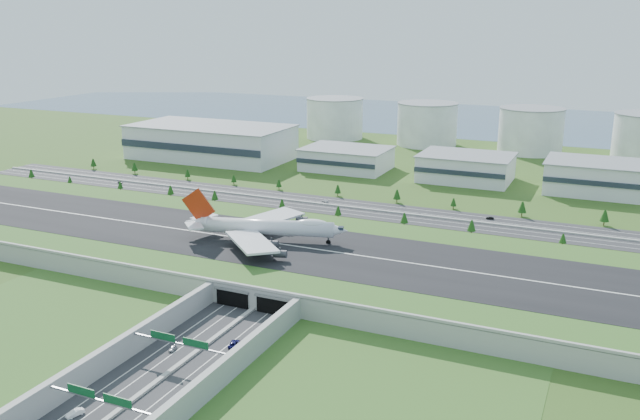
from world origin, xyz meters
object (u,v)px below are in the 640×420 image
at_px(car_0, 173,348).
at_px(car_7, 325,201).
at_px(car_4, 120,182).
at_px(car_2, 234,344).
at_px(fuel_tank_a, 335,119).
at_px(boeing_747, 265,227).
at_px(car_1, 75,413).
at_px(car_5, 490,218).

xyz_separation_m(car_0, car_7, (-29.51, 188.58, -0.00)).
height_order(car_4, car_7, car_7).
relative_size(car_0, car_2, 0.64).
bearing_deg(car_2, car_4, -57.21).
xyz_separation_m(fuel_tank_a, boeing_747, (97.20, -308.18, -2.97)).
xyz_separation_m(car_1, car_4, (-168.94, 218.96, -0.16)).
bearing_deg(fuel_tank_a, car_5, -49.28).
bearing_deg(car_4, fuel_tank_a, -3.97).
bearing_deg(car_0, car_4, 122.96).
distance_m(car_2, car_5, 188.06).
bearing_deg(car_0, car_1, -102.78).
bearing_deg(car_5, car_4, -94.82).
bearing_deg(fuel_tank_a, car_4, -104.76).
relative_size(car_0, car_4, 1.01).
xyz_separation_m(boeing_747, car_4, (-155.41, 87.30, -13.74)).
bearing_deg(fuel_tank_a, car_1, -75.87).
height_order(boeing_747, car_4, boeing_747).
distance_m(car_0, car_5, 202.99).
xyz_separation_m(car_4, car_7, (140.81, 11.36, 0.00)).
height_order(boeing_747, car_7, boeing_747).
distance_m(fuel_tank_a, car_5, 272.11).
height_order(car_2, car_7, car_2).
bearing_deg(car_4, car_1, -131.56).
xyz_separation_m(fuel_tank_a, car_5, (177.20, -205.83, -16.71)).
distance_m(car_1, car_4, 276.56).
height_order(car_0, car_1, car_1).
relative_size(fuel_tank_a, car_5, 12.24).
bearing_deg(boeing_747, car_0, -95.75).
relative_size(boeing_747, car_4, 18.63).
height_order(fuel_tank_a, car_7, fuel_tank_a).
height_order(car_0, car_2, car_2).
distance_m(boeing_747, car_7, 100.67).
height_order(car_4, car_5, car_5).
xyz_separation_m(boeing_747, car_5, (80.00, 102.34, -13.74)).
relative_size(fuel_tank_a, boeing_747, 0.68).
relative_size(fuel_tank_a, car_1, 9.90).
bearing_deg(fuel_tank_a, car_7, -68.49).
relative_size(car_0, car_1, 0.79).
xyz_separation_m(car_5, car_7, (-94.60, -3.69, -0.00)).
height_order(car_0, car_4, car_0).
distance_m(boeing_747, car_5, 130.62).
relative_size(boeing_747, car_0, 18.43).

